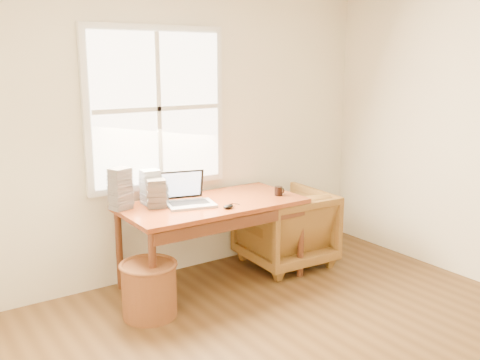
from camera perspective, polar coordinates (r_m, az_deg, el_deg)
The scene contains 11 objects.
room_shell at distance 3.28m, azimuth 11.55°, elevation 1.07°, with size 4.04×4.54×2.64m.
desk at distance 4.69m, azimuth -2.99°, elevation -2.60°, with size 1.60×0.80×0.04m, color brown.
armchair at distance 5.25m, azimuth 4.80°, elevation -5.08°, with size 0.78×0.81×0.73m, color brown.
wicker_stool at distance 4.31m, azimuth -9.65°, elevation -11.52°, with size 0.42×0.42×0.42m, color brown.
laptop at distance 4.54m, azimuth -5.29°, elevation -1.11°, with size 0.36×0.38×0.27m, color #AFB0B6, non-canonical shape.
mouse at distance 4.47m, azimuth -1.25°, elevation -2.86°, with size 0.10×0.06×0.03m, color black.
coffee_mug at distance 4.91m, azimuth 4.14°, elevation -1.18°, with size 0.07×0.07×0.08m, color black.
cd_stack_a at distance 4.65m, azimuth -9.52°, elevation -0.75°, with size 0.15×0.13×0.30m, color silver.
cd_stack_b at distance 4.54m, azimuth -8.93°, elevation -1.44°, with size 0.15×0.14×0.24m, color #28282D.
cd_stack_c at distance 4.53m, azimuth -12.64°, elevation -0.87°, with size 0.16×0.14×0.35m, color #A6A5B2.
cd_stack_d at distance 4.69m, azimuth -8.70°, elevation -1.42°, with size 0.13×0.12×0.17m, color #B4BBC0.
Camera 1 is at (-2.34, -2.08, 1.97)m, focal length 40.00 mm.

